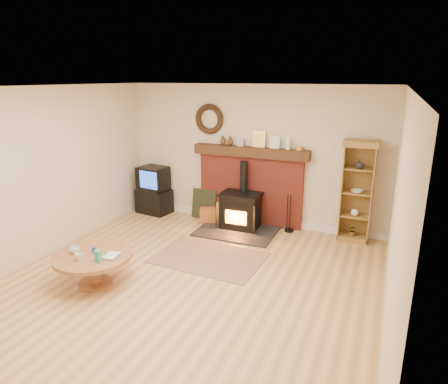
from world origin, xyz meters
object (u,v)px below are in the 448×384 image
at_px(curio_cabinet, 357,191).
at_px(coffee_table, 93,260).
at_px(tv_unit, 154,191).
at_px(wood_stove, 240,212).

relative_size(curio_cabinet, coffee_table, 1.66).
height_order(tv_unit, coffee_table, tv_unit).
relative_size(tv_unit, coffee_table, 0.93).
bearing_deg(tv_unit, curio_cabinet, 1.21).
bearing_deg(coffee_table, curio_cabinet, 44.10).
height_order(wood_stove, curio_cabinet, curio_cabinet).
distance_m(wood_stove, curio_cabinet, 2.07).
distance_m(wood_stove, tv_unit, 1.98).
relative_size(wood_stove, coffee_table, 1.34).
distance_m(tv_unit, coffee_table, 3.03).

